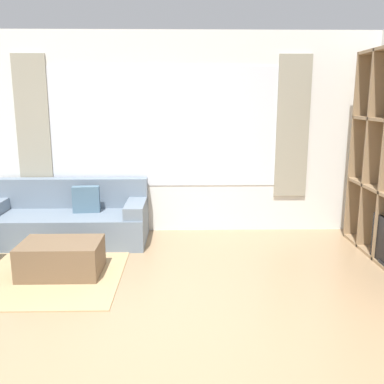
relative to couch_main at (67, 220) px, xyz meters
name	(u,v)px	position (x,y,z in m)	size (l,w,h in m)	color
ground_plane	(149,354)	(1.26, -2.58, -0.28)	(16.00, 16.00, 0.00)	#9E7F5B
wall_back	(164,134)	(1.26, 0.46, 1.08)	(6.92, 0.11, 2.70)	white
area_rug	(10,272)	(-0.36, -1.04, -0.27)	(2.44, 1.80, 0.01)	tan
couch_main	(67,220)	(0.00, 0.00, 0.00)	(2.07, 0.86, 0.78)	slate
ottoman	(61,258)	(0.23, -1.11, -0.10)	(0.83, 0.56, 0.36)	brown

